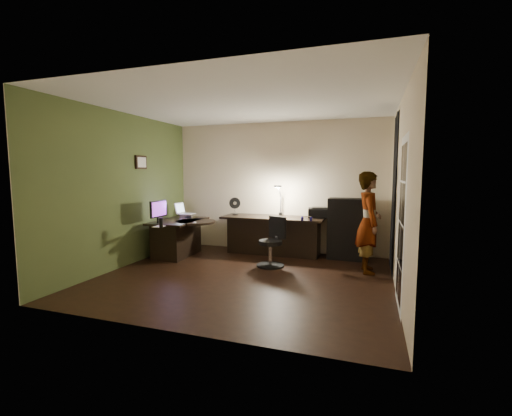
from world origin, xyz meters
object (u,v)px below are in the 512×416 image
(desk_left, at_px, (179,238))
(person, at_px, (369,222))
(cabinet, at_px, (349,229))
(monitor, at_px, (158,216))
(desk_right, at_px, (273,236))
(office_chair, at_px, (270,242))

(desk_left, distance_m, person, 3.62)
(person, bearing_deg, cabinet, 13.59)
(cabinet, xyz_separation_m, monitor, (-3.36, -1.31, 0.28))
(desk_right, bearing_deg, desk_left, -157.49)
(desk_right, relative_size, person, 1.23)
(desk_right, bearing_deg, cabinet, 3.76)
(monitor, bearing_deg, person, 7.94)
(desk_right, distance_m, person, 2.02)
(cabinet, height_order, person, person)
(cabinet, distance_m, person, 0.91)
(desk_left, height_order, cabinet, cabinet)
(desk_left, bearing_deg, monitor, -106.26)
(desk_right, relative_size, cabinet, 1.76)
(office_chair, height_order, person, person)
(office_chair, xyz_separation_m, person, (1.63, 0.19, 0.40))
(desk_left, xyz_separation_m, person, (3.59, 0.02, 0.48))
(office_chair, bearing_deg, cabinet, 60.51)
(cabinet, bearing_deg, desk_left, -165.22)
(desk_right, bearing_deg, monitor, -146.88)
(office_chair, bearing_deg, monitor, -148.08)
(desk_left, height_order, monitor, monitor)
(cabinet, bearing_deg, office_chair, -141.77)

